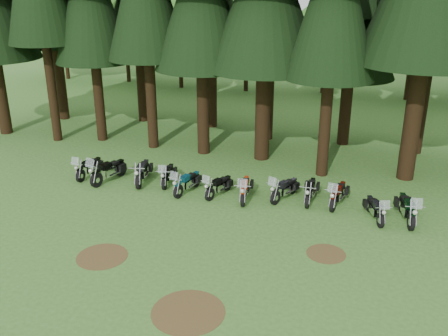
{
  "coord_description": "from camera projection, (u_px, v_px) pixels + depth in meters",
  "views": [
    {
      "loc": [
        5.56,
        -15.24,
        9.25
      ],
      "look_at": [
        -0.67,
        5.0,
        1.0
      ],
      "focal_mm": 40.0,
      "sensor_mm": 36.0,
      "label": 1
    }
  ],
  "objects": [
    {
      "name": "motorcycle_5",
      "position": [
        219.0,
        187.0,
        22.19
      ],
      "size": [
        0.83,
        1.99,
        1.27
      ],
      "rotation": [
        0.0,
        0.0,
        -0.3
      ],
      "color": "black",
      "rests_on": "ground"
    },
    {
      "name": "decid_1",
      "position": [
        127.0,
        16.0,
        43.67
      ],
      "size": [
        7.91,
        7.69,
        9.88
      ],
      "color": "black",
      "rests_on": "ground"
    },
    {
      "name": "ground",
      "position": [
        202.0,
        242.0,
        18.45
      ],
      "size": [
        120.0,
        120.0,
        0.0
      ],
      "primitive_type": "plane",
      "color": "#366A26",
      "rests_on": "ground"
    },
    {
      "name": "motorcycle_2",
      "position": [
        142.0,
        173.0,
        23.61
      ],
      "size": [
        0.66,
        2.29,
        0.94
      ],
      "rotation": [
        0.0,
        0.0,
        0.23
      ],
      "color": "black",
      "rests_on": "ground"
    },
    {
      "name": "decid_4",
      "position": [
        329.0,
        40.0,
        39.88
      ],
      "size": [
        5.93,
        5.76,
        7.41
      ],
      "color": "black",
      "rests_on": "ground"
    },
    {
      "name": "motorcycle_8",
      "position": [
        310.0,
        191.0,
        21.65
      ],
      "size": [
        0.29,
        2.15,
        0.88
      ],
      "rotation": [
        0.0,
        0.0,
        -0.0
      ],
      "color": "black",
      "rests_on": "ground"
    },
    {
      "name": "dirt_patch_2",
      "position": [
        188.0,
        312.0,
        14.61
      ],
      "size": [
        2.2,
        2.2,
        0.01
      ],
      "primitive_type": "cylinder",
      "color": "#4C3D1E",
      "rests_on": "ground"
    },
    {
      "name": "dirt_patch_0",
      "position": [
        102.0,
        256.0,
        17.49
      ],
      "size": [
        1.8,
        1.8,
        0.01
      ],
      "primitive_type": "cylinder",
      "color": "#4C3D1E",
      "rests_on": "ground"
    },
    {
      "name": "decid_0",
      "position": [
        63.0,
        14.0,
        44.87
      ],
      "size": [
        8.0,
        7.78,
        10.0
      ],
      "color": "black",
      "rests_on": "ground"
    },
    {
      "name": "motorcycle_4",
      "position": [
        187.0,
        183.0,
        22.5
      ],
      "size": [
        0.69,
        2.15,
        1.35
      ],
      "rotation": [
        0.0,
        0.0,
        -0.2
      ],
      "color": "black",
      "rests_on": "ground"
    },
    {
      "name": "motorcycle_11",
      "position": [
        407.0,
        209.0,
        19.88
      ],
      "size": [
        0.73,
        2.36,
        1.49
      ],
      "rotation": [
        0.0,
        0.0,
        0.19
      ],
      "color": "black",
      "rests_on": "ground"
    },
    {
      "name": "dirt_patch_1",
      "position": [
        326.0,
        254.0,
        17.66
      ],
      "size": [
        1.4,
        1.4,
        0.01
      ],
      "primitive_type": "cylinder",
      "color": "#4C3D1E",
      "rests_on": "ground"
    },
    {
      "name": "motorcycle_10",
      "position": [
        375.0,
        210.0,
        20.0
      ],
      "size": [
        0.9,
        1.99,
        1.27
      ],
      "rotation": [
        0.0,
        0.0,
        0.33
      ],
      "color": "black",
      "rests_on": "ground"
    },
    {
      "name": "motorcycle_6",
      "position": [
        245.0,
        189.0,
        21.81
      ],
      "size": [
        0.61,
        2.21,
        1.38
      ],
      "rotation": [
        0.0,
        0.0,
        0.16
      ],
      "color": "black",
      "rests_on": "ground"
    },
    {
      "name": "decid_3",
      "position": [
        249.0,
        37.0,
        40.49
      ],
      "size": [
        6.12,
        5.95,
        7.65
      ],
      "color": "black",
      "rests_on": "ground"
    },
    {
      "name": "motorcycle_3",
      "position": [
        168.0,
        175.0,
        23.44
      ],
      "size": [
        0.6,
        2.06,
        1.29
      ],
      "rotation": [
        0.0,
        0.0,
        0.17
      ],
      "color": "black",
      "rests_on": "ground"
    },
    {
      "name": "motorcycle_0",
      "position": [
        89.0,
        168.0,
        24.25
      ],
      "size": [
        0.42,
        2.14,
        1.34
      ],
      "rotation": [
        0.0,
        0.0,
        -0.05
      ],
      "color": "black",
      "rests_on": "ground"
    },
    {
      "name": "motorcycle_7",
      "position": [
        284.0,
        189.0,
        21.83
      ],
      "size": [
        1.02,
        2.09,
        1.35
      ],
      "rotation": [
        0.0,
        0.0,
        -0.37
      ],
      "color": "black",
      "rests_on": "ground"
    },
    {
      "name": "decid_5",
      "position": [
        422.0,
        18.0,
        36.82
      ],
      "size": [
        8.45,
        8.21,
        10.56
      ],
      "color": "black",
      "rests_on": "ground"
    },
    {
      "name": "decid_2",
      "position": [
        182.0,
        29.0,
        41.58
      ],
      "size": [
        6.72,
        6.53,
        8.4
      ],
      "color": "black",
      "rests_on": "ground"
    },
    {
      "name": "motorcycle_9",
      "position": [
        338.0,
        195.0,
        21.26
      ],
      "size": [
        0.62,
        2.21,
        1.39
      ],
      "rotation": [
        0.0,
        0.0,
        -0.16
      ],
      "color": "black",
      "rests_on": "ground"
    },
    {
      "name": "motorcycle_1",
      "position": [
        108.0,
        171.0,
        23.68
      ],
      "size": [
        0.86,
        2.41,
        1.52
      ],
      "rotation": [
        0.0,
        0.0,
        -0.24
      ],
      "color": "black",
      "rests_on": "ground"
    }
  ]
}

